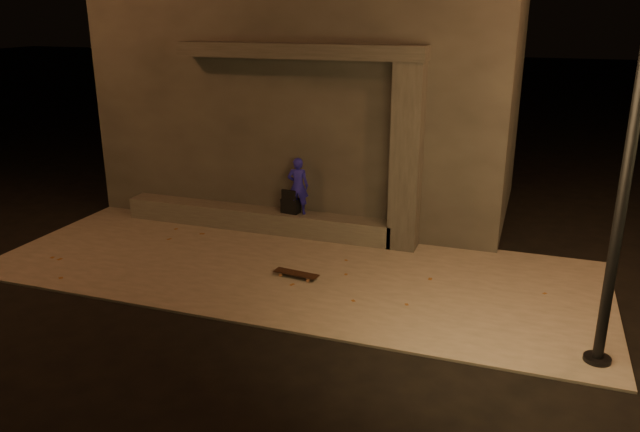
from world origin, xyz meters
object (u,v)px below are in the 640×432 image
at_px(backpack, 291,205).
at_px(skateboard, 296,274).
at_px(skateboarder, 298,186).
at_px(column, 407,158).

bearing_deg(backpack, skateboard, -58.48).
distance_m(backpack, skateboard, 2.39).
bearing_deg(skateboarder, backpack, -11.49).
distance_m(column, backpack, 2.67).
height_order(skateboarder, skateboard, skateboarder).
xyz_separation_m(skateboarder, backpack, (-0.17, -0.00, -0.42)).
height_order(column, skateboarder, column).
xyz_separation_m(column, backpack, (-2.40, -0.00, -1.17)).
height_order(column, skateboard, column).
bearing_deg(column, backpack, -180.00).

